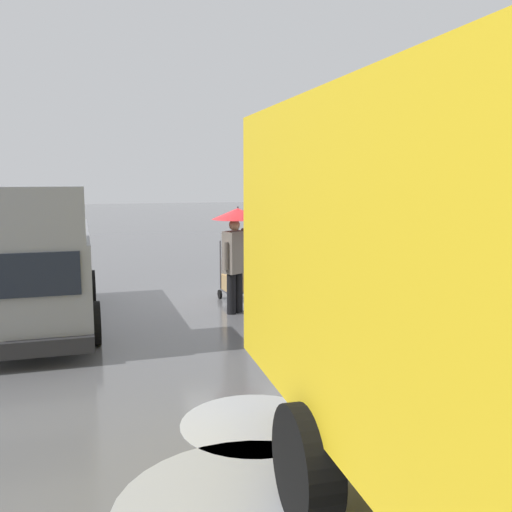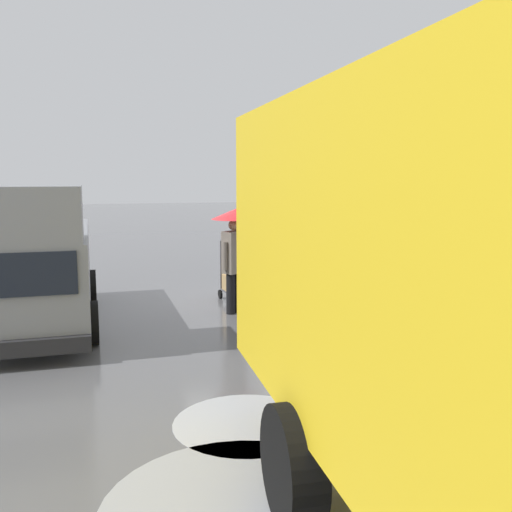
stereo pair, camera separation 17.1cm
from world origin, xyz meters
name	(u,v)px [view 1 (the left image)]	position (x,y,z in m)	size (l,w,h in m)	color
ground_plane	(243,302)	(0.00, 0.00, 0.00)	(90.00, 90.00, 0.00)	#5B5B5E
slush_patch_near_cluster	(259,508)	(1.86, 7.67, 0.00)	(2.47, 2.47, 0.01)	#999BA0
slush_patch_under_van	(492,449)	(-0.71, 7.31, 0.00)	(1.56, 1.56, 0.01)	#999BA0
slush_patch_mid_street	(254,423)	(1.44, 6.06, 0.00)	(1.67, 1.67, 0.01)	#ADAFB5
slush_patch_far_side	(336,304)	(-1.85, 0.80, 0.00)	(1.64, 1.64, 0.01)	#ADAFB5
cargo_van_parked_right	(32,264)	(4.18, 1.13, 1.18)	(2.28, 5.38, 2.60)	gray
shopping_cart_vendor	(258,272)	(-0.45, -0.39, 0.57)	(0.72, 0.92, 1.04)	#B2B2B7
hand_dolly_boxes	(234,276)	(0.16, -0.17, 0.56)	(0.58, 0.75, 1.32)	#515156
pedestrian_pink_side	(236,235)	(0.38, 0.94, 1.58)	(1.04, 1.04, 2.15)	black
pedestrian_black_side	(291,223)	(-1.62, -1.51, 1.58)	(1.04, 1.04, 2.15)	black
street_lamp	(458,198)	(-2.77, 3.62, 2.37)	(0.28, 0.28, 3.86)	#2D2D33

